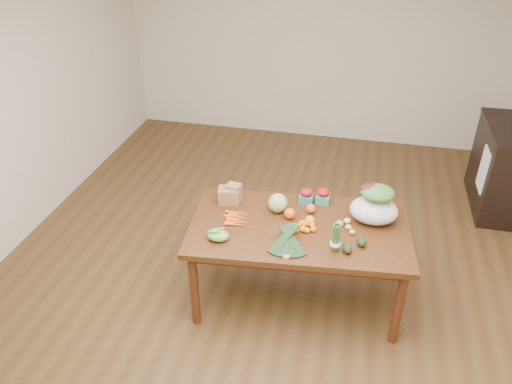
% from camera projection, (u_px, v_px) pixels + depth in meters
% --- Properties ---
extents(floor, '(6.00, 6.00, 0.00)m').
position_uv_depth(floor, '(268.00, 270.00, 4.63)').
color(floor, '#51371B').
rests_on(floor, ground).
extents(room_walls, '(5.02, 6.02, 2.70)m').
position_uv_depth(room_walls, '(270.00, 139.00, 3.91)').
color(room_walls, beige).
rests_on(room_walls, floor).
extents(dining_table, '(1.81, 1.12, 0.75)m').
position_uv_depth(dining_table, '(297.00, 262.00, 4.14)').
color(dining_table, '#4A2811').
rests_on(dining_table, floor).
extents(cabinet, '(0.52, 1.02, 0.94)m').
position_uv_depth(cabinet, '(504.00, 168.00, 5.32)').
color(cabinet, black).
rests_on(cabinet, floor).
extents(dish_towel, '(0.02, 0.28, 0.45)m').
position_uv_depth(dish_towel, '(483.00, 170.00, 5.12)').
color(dish_towel, white).
rests_on(dish_towel, cabinet).
extents(paper_bag, '(0.25, 0.22, 0.17)m').
position_uv_depth(paper_bag, '(229.00, 194.00, 4.19)').
color(paper_bag, '#9B6B45').
rests_on(paper_bag, dining_table).
extents(cabbage, '(0.16, 0.16, 0.16)m').
position_uv_depth(cabbage, '(278.00, 203.00, 4.08)').
color(cabbage, '#8BB166').
rests_on(cabbage, dining_table).
extents(strawberry_basket_a, '(0.13, 0.13, 0.10)m').
position_uv_depth(strawberry_basket_a, '(306.00, 197.00, 4.21)').
color(strawberry_basket_a, '#B10B15').
rests_on(strawberry_basket_a, dining_table).
extents(strawberry_basket_b, '(0.12, 0.12, 0.10)m').
position_uv_depth(strawberry_basket_b, '(323.00, 197.00, 4.21)').
color(strawberry_basket_b, '#B60C0E').
rests_on(strawberry_basket_b, dining_table).
extents(orange_a, '(0.09, 0.09, 0.09)m').
position_uv_depth(orange_a, '(290.00, 214.00, 4.01)').
color(orange_a, '#DF560D').
rests_on(orange_a, dining_table).
extents(orange_b, '(0.08, 0.08, 0.08)m').
position_uv_depth(orange_b, '(311.00, 209.00, 4.08)').
color(orange_b, '#E4500D').
rests_on(orange_b, dining_table).
extents(orange_c, '(0.08, 0.08, 0.08)m').
position_uv_depth(orange_c, '(310.00, 221.00, 3.94)').
color(orange_c, orange).
rests_on(orange_c, dining_table).
extents(mandarin_cluster, '(0.20, 0.20, 0.08)m').
position_uv_depth(mandarin_cluster, '(304.00, 225.00, 3.89)').
color(mandarin_cluster, orange).
rests_on(mandarin_cluster, dining_table).
extents(carrots, '(0.24, 0.24, 0.03)m').
position_uv_depth(carrots, '(238.00, 218.00, 4.01)').
color(carrots, '#FF5015').
rests_on(carrots, dining_table).
extents(snap_pea_bag, '(0.17, 0.13, 0.08)m').
position_uv_depth(snap_pea_bag, '(218.00, 235.00, 3.77)').
color(snap_pea_bag, '#65B43D').
rests_on(snap_pea_bag, dining_table).
extents(kale_bunch, '(0.36, 0.43, 0.16)m').
position_uv_depth(kale_bunch, '(288.00, 241.00, 3.65)').
color(kale_bunch, black).
rests_on(kale_bunch, dining_table).
extents(asparagus_bundle, '(0.09, 0.12, 0.26)m').
position_uv_depth(asparagus_bundle, '(336.00, 237.00, 3.61)').
color(asparagus_bundle, '#477636').
rests_on(asparagus_bundle, dining_table).
extents(potato_a, '(0.06, 0.05, 0.05)m').
position_uv_depth(potato_a, '(340.00, 224.00, 3.93)').
color(potato_a, tan).
rests_on(potato_a, dining_table).
extents(potato_b, '(0.05, 0.05, 0.04)m').
position_uv_depth(potato_b, '(348.00, 227.00, 3.89)').
color(potato_b, '#D3B57A').
rests_on(potato_b, dining_table).
extents(potato_c, '(0.06, 0.05, 0.05)m').
position_uv_depth(potato_c, '(347.00, 221.00, 3.96)').
color(potato_c, '#DDB77F').
rests_on(potato_c, dining_table).
extents(potato_d, '(0.05, 0.04, 0.04)m').
position_uv_depth(potato_d, '(346.00, 221.00, 3.97)').
color(potato_d, tan).
rests_on(potato_d, dining_table).
extents(potato_e, '(0.05, 0.04, 0.04)m').
position_uv_depth(potato_e, '(352.00, 232.00, 3.84)').
color(potato_e, tan).
rests_on(potato_e, dining_table).
extents(avocado_a, '(0.09, 0.11, 0.07)m').
position_uv_depth(avocado_a, '(347.00, 248.00, 3.65)').
color(avocado_a, black).
rests_on(avocado_a, dining_table).
extents(avocado_b, '(0.10, 0.12, 0.07)m').
position_uv_depth(avocado_b, '(361.00, 241.00, 3.71)').
color(avocado_b, black).
rests_on(avocado_b, dining_table).
extents(salad_bag, '(0.41, 0.32, 0.30)m').
position_uv_depth(salad_bag, '(374.00, 206.00, 3.92)').
color(salad_bag, silver).
rests_on(salad_bag, dining_table).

